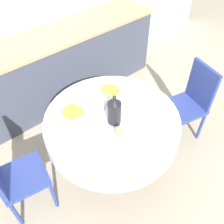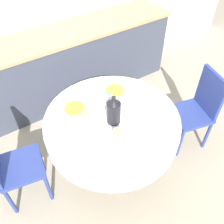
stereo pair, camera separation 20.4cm
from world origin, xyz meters
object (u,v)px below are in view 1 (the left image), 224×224
Objects in this scene: coffee_carafe at (114,111)px; teapot at (100,102)px; chair_right at (12,176)px; chair_left at (191,100)px.

teapot is at bearing 86.91° from coffee_carafe.
chair_left is at bearing 88.33° from chair_right.
teapot is (0.98, 0.01, 0.27)m from chair_right.
chair_right is at bearing 167.53° from coffee_carafe.
coffee_carafe is 0.23m from teapot.
coffee_carafe reaches higher than chair_right.
coffee_carafe is (0.97, -0.21, 0.33)m from chair_right.
coffee_carafe is at bearing -93.09° from teapot.
coffee_carafe is at bearing 87.35° from chair_right.
coffee_carafe is at bearing 92.65° from chair_left.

